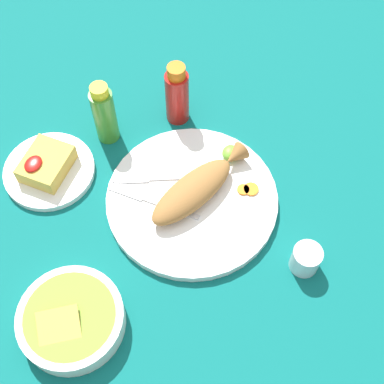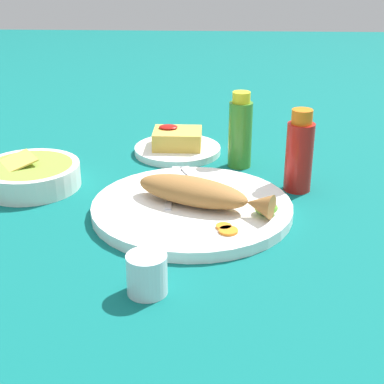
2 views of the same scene
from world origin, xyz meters
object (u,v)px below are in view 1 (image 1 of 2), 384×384
object	(u,v)px
fried_fish	(196,188)
hot_sauce_bottle_red	(177,95)
fork_near	(148,199)
fork_far	(154,178)
main_plate	(192,200)
guacamole_bowl	(71,319)
hot_sauce_bottle_green	(104,114)
salt_cup	(305,260)
side_plate_fries	(49,171)

from	to	relation	value
fried_fish	hot_sauce_bottle_red	size ratio (longest dim) A/B	1.58
fork_near	fork_far	xyz separation A→B (m)	(-0.05, -0.01, 0.00)
main_plate	fork_far	size ratio (longest dim) A/B	1.89
fried_fish	fork_near	size ratio (longest dim) A/B	1.27
guacamole_bowl	fork_near	bearing A→B (deg)	175.24
hot_sauce_bottle_green	salt_cup	distance (m)	0.48
hot_sauce_bottle_green	guacamole_bowl	xyz separation A→B (m)	(0.38, 0.12, -0.05)
main_plate	side_plate_fries	distance (m)	0.29
fork_far	hot_sauce_bottle_green	size ratio (longest dim) A/B	1.17
hot_sauce_bottle_red	guacamole_bowl	bearing A→B (deg)	0.95
main_plate	side_plate_fries	size ratio (longest dim) A/B	1.83
fork_far	fork_near	bearing A→B (deg)	74.85
fork_near	hot_sauce_bottle_red	xyz separation A→B (m)	(-0.22, -0.03, 0.05)
fork_near	hot_sauce_bottle_red	size ratio (longest dim) A/B	1.25
hot_sauce_bottle_red	hot_sauce_bottle_green	size ratio (longest dim) A/B	0.99
hot_sauce_bottle_red	salt_cup	xyz separation A→B (m)	(0.23, 0.34, -0.05)
hot_sauce_bottle_red	guacamole_bowl	size ratio (longest dim) A/B	0.83
fried_fish	fork_near	distance (m)	0.10
hot_sauce_bottle_red	salt_cup	size ratio (longest dim) A/B	2.76
fried_fish	hot_sauce_bottle_red	world-z (taller)	hot_sauce_bottle_red
side_plate_fries	guacamole_bowl	xyz separation A→B (m)	(0.25, 0.19, 0.02)
fork_near	hot_sauce_bottle_green	world-z (taller)	hot_sauce_bottle_green
side_plate_fries	guacamole_bowl	world-z (taller)	guacamole_bowl
salt_cup	fork_far	bearing A→B (deg)	-100.26
main_plate	fork_far	bearing A→B (deg)	-97.56
salt_cup	guacamole_bowl	distance (m)	0.42
guacamole_bowl	side_plate_fries	bearing A→B (deg)	-143.14
side_plate_fries	fork_far	bearing A→B (deg)	104.89
hot_sauce_bottle_red	guacamole_bowl	world-z (taller)	hot_sauce_bottle_red
side_plate_fries	guacamole_bowl	distance (m)	0.32
hot_sauce_bottle_green	salt_cup	xyz separation A→B (m)	(0.13, 0.46, -0.05)
fork_near	fried_fish	bearing A→B (deg)	-149.61
main_plate	fork_far	xyz separation A→B (m)	(-0.01, -0.08, 0.01)
salt_cup	side_plate_fries	distance (m)	0.52
main_plate	side_plate_fries	bearing A→B (deg)	-81.51
salt_cup	hot_sauce_bottle_green	bearing A→B (deg)	-105.97
salt_cup	fork_near	bearing A→B (deg)	-91.93
salt_cup	side_plate_fries	bearing A→B (deg)	-90.39
fork_far	hot_sauce_bottle_green	xyz separation A→B (m)	(-0.07, -0.14, 0.05)
main_plate	guacamole_bowl	size ratio (longest dim) A/B	1.84
fried_fish	side_plate_fries	xyz separation A→B (m)	(0.05, -0.29, -0.03)
hot_sauce_bottle_red	fork_near	bearing A→B (deg)	7.70
fork_far	fried_fish	bearing A→B (deg)	155.08
guacamole_bowl	hot_sauce_bottle_red	bearing A→B (deg)	-179.05
fork_far	salt_cup	distance (m)	0.32
salt_cup	guacamole_bowl	bearing A→B (deg)	-53.15
fork_far	guacamole_bowl	world-z (taller)	guacamole_bowl
side_plate_fries	hot_sauce_bottle_red	bearing A→B (deg)	141.20
main_plate	fried_fish	distance (m)	0.03
fork_near	guacamole_bowl	bearing A→B (deg)	85.75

